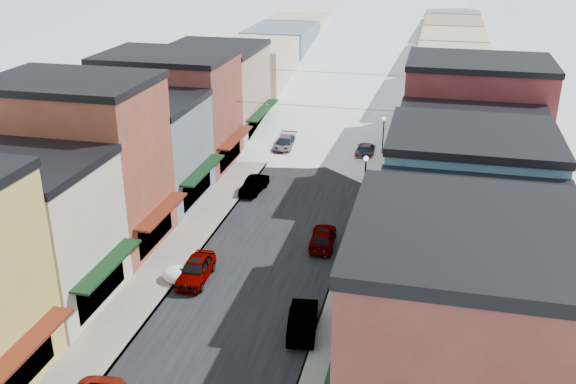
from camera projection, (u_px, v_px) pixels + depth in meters
The scene contains 32 objects.
road at pixel (347, 114), 80.82m from camera, with size 10.00×160.00×0.01m, color black.
sidewalk_left at pixel (296, 110), 82.18m from camera, with size 3.20×160.00×0.15m, color gray.
sidewalk_right at pixel (399, 116), 79.41m from camera, with size 3.20×160.00×0.15m, color gray.
curb_left at pixel (307, 111), 81.86m from camera, with size 0.10×160.00×0.15m, color slate.
curb_right at pixel (387, 116), 79.73m from camera, with size 0.10×160.00×0.15m, color slate.
bldg_l_cream at pixel (22, 232), 39.12m from camera, with size 11.30×8.20×9.50m.
bldg_l_brick_near at pixel (79, 164), 45.83m from camera, with size 12.30×8.20×12.50m.
bldg_l_grayblue at pixel (140, 150), 54.03m from camera, with size 11.30×9.20×9.00m.
bldg_l_brick_far at pixel (170, 110), 61.93m from camera, with size 13.30×9.20×11.00m.
bldg_l_tan at pixel (214, 91), 70.89m from camera, with size 11.30×11.20×10.00m.
bldg_r_brick_near at pixel (491, 377), 24.35m from camera, with size 12.30×9.20×12.50m.
bldg_r_green at pixel (467, 288), 33.12m from camera, with size 11.30×9.20×9.50m.
bldg_r_blue at pixel (465, 209), 41.00m from camera, with size 11.30×9.20×10.50m.
bldg_r_cream at pixel (468, 172), 49.27m from camera, with size 12.30×9.20×9.00m.
bldg_r_brick_far at pixel (473, 124), 56.76m from camera, with size 13.30×9.20×11.50m.
bldg_r_tan at pixel (459, 105), 66.33m from camera, with size 11.30×11.20×9.50m.
distant_blocks at pixel (369, 49), 99.92m from camera, with size 34.00×55.00×8.00m.
overhead_cables at pixel (331, 88), 67.20m from camera, with size 16.40×15.04×0.04m.
car_silver_sedan at pixel (196, 269), 42.90m from camera, with size 1.83×4.55×1.55m, color #9B9FA3.
car_dark_hatch at pixel (254, 185), 56.97m from camera, with size 1.42×4.06×1.34m, color black.
car_silver_wagon at pixel (285, 144), 67.42m from camera, with size 2.05×5.05×1.46m, color #9A9DA2.
car_green_sedan at pixel (303, 320), 37.48m from camera, with size 1.59×4.56×1.50m, color black.
car_gray_suv at pixel (323, 237), 47.41m from camera, with size 1.78×4.42×1.51m, color gray.
car_black_sedan at pixel (366, 149), 65.82m from camera, with size 1.98×4.87×1.41m, color black.
car_lane_silver at pixel (317, 129), 72.23m from camera, with size 1.86×4.64×1.58m, color gray.
car_lane_white at pixel (372, 91), 88.26m from camera, with size 2.69×5.84×1.62m, color silver.
trash_can at pixel (340, 306), 38.98m from camera, with size 0.60×0.60×1.02m.
streetlamp_near at pixel (365, 178), 51.54m from camera, with size 0.41×0.41×4.96m.
streetlamp_far at pixel (383, 133), 63.59m from camera, with size 0.37×0.37×4.47m.
snow_pile_near at pixel (194, 269), 43.66m from camera, with size 2.13×2.51×0.90m.
snow_pile_mid at pixel (180, 274), 42.90m from camera, with size 2.35×2.65×0.99m.
snow_pile_far at pixel (283, 146), 67.56m from camera, with size 2.26×2.59×0.96m.
Camera 1 is at (10.68, -17.97, 22.16)m, focal length 40.00 mm.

